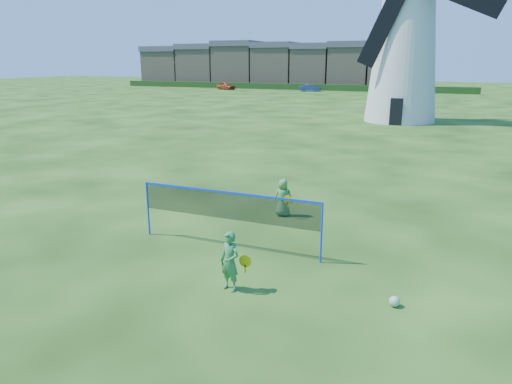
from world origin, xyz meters
The scene contains 10 objects.
ground centered at (0.00, 0.00, 0.00)m, with size 220.00×220.00×0.00m, color black.
windmill centered at (1.05, 29.27, 5.88)m, with size 13.16×5.59×17.36m.
badminton_net centered at (-0.43, 0.12, 1.14)m, with size 5.05×0.05×1.55m.
player_girl centered at (0.62, -1.99, 0.66)m, with size 0.70×0.44×1.33m.
player_boy centered at (0.06, 3.13, 0.60)m, with size 0.69×0.51×1.21m.
play_ball centered at (3.99, -1.37, 0.11)m, with size 0.22×0.22×0.22m, color green.
terraced_houses centered at (-26.30, 72.00, 3.96)m, with size 51.43×8.40×8.26m.
hedge centered at (-22.00, 66.00, 0.50)m, with size 62.00×0.80×1.00m, color #193814.
car_left centered at (-30.55, 62.01, 0.62)m, with size 1.46×3.62×1.23m, color #9A3B1C.
car_right centered at (-15.91, 62.65, 0.55)m, with size 1.17×3.35×1.11m, color navy.
Camera 1 is at (4.54, -10.11, 4.79)m, focal length 32.25 mm.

